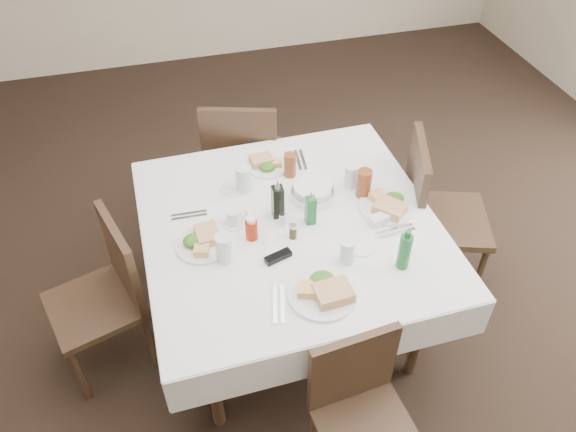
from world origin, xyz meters
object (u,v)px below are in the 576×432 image
at_px(chair_east, 432,208).
at_px(bread_basket, 313,191).
at_px(dining_table, 290,233).
at_px(oil_cruet_green, 311,209).
at_px(water_n, 244,179).
at_px(water_w, 224,248).
at_px(chair_west, 108,289).
at_px(oil_cruet_dark, 278,201).
at_px(chair_south, 360,406).
at_px(chair_north, 242,156).
at_px(water_e, 351,176).
at_px(green_bottle, 405,251).
at_px(water_s, 347,252).
at_px(coffee_mug, 235,217).
at_px(ketchup_bottle, 251,229).

height_order(chair_east, bread_basket, chair_east).
bearing_deg(dining_table, chair_east, 7.15).
bearing_deg(oil_cruet_green, water_n, 128.85).
height_order(dining_table, water_w, water_w).
bearing_deg(water_w, chair_west, 161.84).
distance_m(chair_east, chair_west, 1.80).
bearing_deg(oil_cruet_green, oil_cruet_dark, 147.73).
bearing_deg(chair_south, oil_cruet_dark, 96.64).
xyz_separation_m(dining_table, chair_north, (-0.07, 0.90, -0.14)).
height_order(chair_north, chair_east, chair_east).
height_order(chair_south, chair_east, chair_east).
distance_m(bread_basket, oil_cruet_dark, 0.24).
bearing_deg(dining_table, water_e, 26.83).
height_order(oil_cruet_green, green_bottle, green_bottle).
distance_m(dining_table, water_s, 0.39).
xyz_separation_m(chair_south, green_bottle, (0.35, 0.46, 0.39)).
relative_size(water_w, oil_cruet_dark, 0.62).
height_order(chair_north, oil_cruet_green, oil_cruet_green).
bearing_deg(dining_table, chair_south, -85.82).
xyz_separation_m(chair_east, coffee_mug, (-1.13, -0.04, 0.24)).
bearing_deg(chair_west, chair_south, -42.19).
relative_size(dining_table, oil_cruet_green, 7.39).
xyz_separation_m(chair_west, oil_cruet_green, (1.03, -0.05, 0.34)).
relative_size(bread_basket, ketchup_bottle, 1.73).
relative_size(chair_east, chair_west, 1.10).
bearing_deg(chair_north, water_w, -105.38).
xyz_separation_m(water_n, oil_cruet_dark, (0.12, -0.24, 0.03)).
height_order(dining_table, water_n, water_n).
xyz_separation_m(water_s, oil_cruet_dark, (-0.23, 0.39, 0.04)).
xyz_separation_m(water_s, water_w, (-0.54, 0.16, 0.01)).
bearing_deg(water_e, coffee_mug, -169.03).
xyz_separation_m(chair_south, chair_east, (0.80, 0.98, 0.09)).
bearing_deg(green_bottle, chair_north, 110.23).
distance_m(chair_west, coffee_mug, 0.73).
distance_m(ketchup_bottle, coffee_mug, 0.14).
bearing_deg(water_s, dining_table, 119.79).
height_order(water_n, water_e, water_n).
xyz_separation_m(chair_north, water_n, (-0.10, -0.59, 0.29)).
relative_size(water_n, water_w, 1.02).
distance_m(chair_east, water_s, 0.84).
height_order(chair_east, green_bottle, same).
height_order(ketchup_bottle, green_bottle, green_bottle).
bearing_deg(oil_cruet_dark, water_w, -143.86).
bearing_deg(chair_north, water_e, -57.22).
bearing_deg(water_n, bread_basket, -23.62).
distance_m(water_w, coffee_mug, 0.25).
bearing_deg(water_n, dining_table, -61.37).
height_order(water_s, oil_cruet_green, oil_cruet_green).
bearing_deg(chair_east, chair_west, -177.61).
height_order(dining_table, bread_basket, bread_basket).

